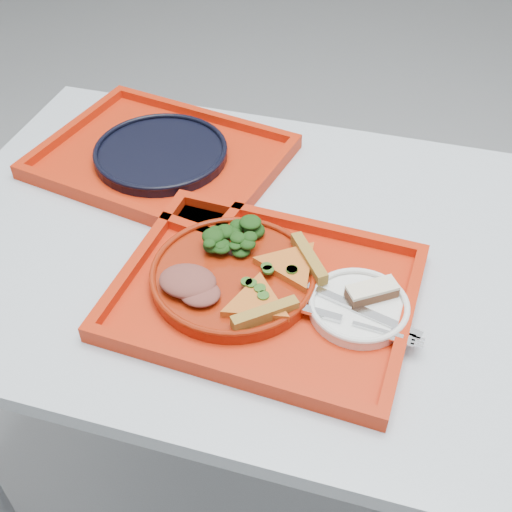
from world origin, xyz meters
name	(u,v)px	position (x,y,z in m)	size (l,w,h in m)	color
ground	(343,486)	(0.00, 0.00, 0.00)	(10.00, 10.00, 0.00)	gray
table	(379,298)	(0.00, 0.00, 0.68)	(1.60, 0.80, 0.75)	#AAB3BF
tray_main	(265,295)	(-0.17, -0.12, 0.76)	(0.45, 0.35, 0.01)	#B62209
tray_far	(162,160)	(-0.47, 0.17, 0.76)	(0.45, 0.35, 0.01)	#B62209
dinner_plate	(233,277)	(-0.23, -0.11, 0.77)	(0.26, 0.26, 0.02)	maroon
side_plate	(358,309)	(-0.03, -0.12, 0.77)	(0.15, 0.15, 0.01)	white
navy_plate	(161,154)	(-0.47, 0.17, 0.77)	(0.26, 0.26, 0.02)	black
pizza_slice_a	(257,300)	(-0.17, -0.17, 0.79)	(0.12, 0.10, 0.02)	orange
pizza_slice_b	(291,263)	(-0.14, -0.07, 0.79)	(0.12, 0.11, 0.02)	orange
salad_heap	(234,235)	(-0.24, -0.05, 0.80)	(0.09, 0.08, 0.04)	black
meat_portion	(188,281)	(-0.28, -0.16, 0.79)	(0.09, 0.07, 0.03)	brown
dessert_bar	(372,291)	(-0.01, -0.10, 0.79)	(0.08, 0.07, 0.02)	#4A2A18
knife	(362,310)	(-0.02, -0.13, 0.78)	(0.18, 0.02, 0.01)	silver
fork	(351,322)	(-0.03, -0.16, 0.78)	(0.18, 0.02, 0.01)	silver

